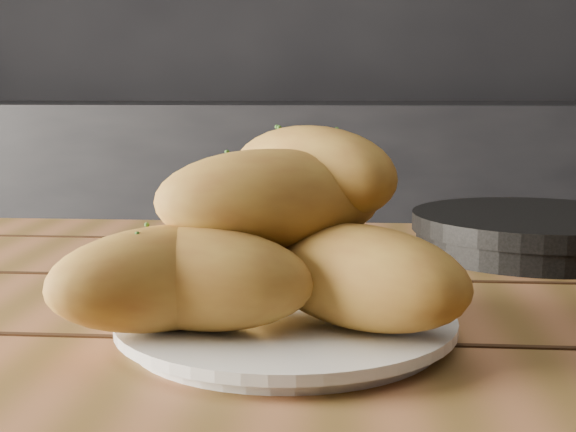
{
  "coord_description": "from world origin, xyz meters",
  "views": [
    {
      "loc": [
        0.02,
        -0.34,
        0.94
      ],
      "look_at": [
        -0.02,
        0.26,
        0.84
      ],
      "focal_mm": 50.0,
      "sensor_mm": 36.0,
      "label": 1
    }
  ],
  "objects_px": {
    "bread_rolls": "(265,243)",
    "skillet": "(537,232)",
    "table": "(381,421)",
    "plate": "(286,326)"
  },
  "relations": [
    {
      "from": "bread_rolls",
      "to": "skillet",
      "type": "xyz_separation_m",
      "value": [
        0.27,
        0.35,
        -0.05
      ]
    },
    {
      "from": "skillet",
      "to": "bread_rolls",
      "type": "bearing_deg",
      "value": -128.2
    },
    {
      "from": "table",
      "to": "skillet",
      "type": "height_order",
      "value": "skillet"
    },
    {
      "from": "plate",
      "to": "skillet",
      "type": "distance_m",
      "value": 0.43
    },
    {
      "from": "plate",
      "to": "skillet",
      "type": "relative_size",
      "value": 0.63
    },
    {
      "from": "bread_rolls",
      "to": "skillet",
      "type": "relative_size",
      "value": 0.79
    },
    {
      "from": "bread_rolls",
      "to": "skillet",
      "type": "distance_m",
      "value": 0.45
    },
    {
      "from": "plate",
      "to": "skillet",
      "type": "height_order",
      "value": "skillet"
    },
    {
      "from": "table",
      "to": "skillet",
      "type": "bearing_deg",
      "value": 54.04
    },
    {
      "from": "plate",
      "to": "table",
      "type": "bearing_deg",
      "value": 50.37
    }
  ]
}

